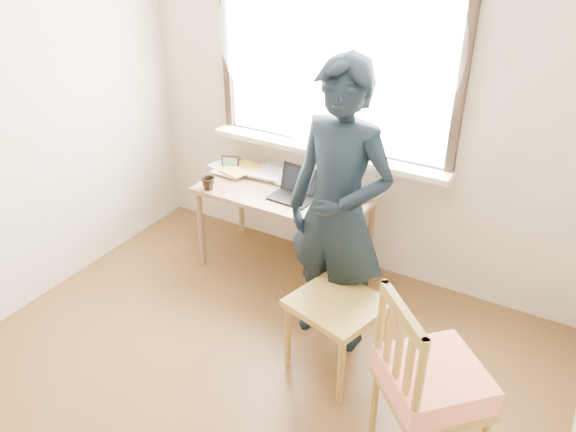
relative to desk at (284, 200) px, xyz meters
The scene contains 13 objects.
room_shell 1.80m from the desk, 75.58° to the right, with size 3.52×4.02×2.61m.
desk is the anchor object (origin of this frame).
laptop 0.17m from the desk, 17.56° to the right, with size 0.32×0.27×0.21m.
mug_white 0.20m from the desk, 114.80° to the left, with size 0.12×0.12×0.09m, color white.
mug_dark 0.57m from the desk, 152.64° to the right, with size 0.10×0.10×0.09m, color black.
mouse 0.47m from the desk, 12.62° to the right, with size 0.10×0.07×0.04m, color black.
desk_clutter 0.40m from the desk, 153.33° to the left, with size 0.82×0.44×0.04m.
book_a 0.42m from the desk, 141.55° to the left, with size 0.21×0.28×0.03m, color white.
book_b 0.52m from the desk, 29.41° to the left, with size 0.18×0.24×0.02m, color white.
picture_frame 0.57m from the desk, 169.63° to the left, with size 0.14×0.07×0.11m.
work_chair 1.11m from the desk, 43.37° to the right, with size 0.59×0.57×0.50m.
side_chair 1.84m from the desk, 37.70° to the right, with size 0.64×0.64×1.01m.
person 0.87m from the desk, 36.29° to the right, with size 0.67×0.44×1.83m, color black.
Camera 1 is at (1.45, -1.50, 2.52)m, focal length 35.00 mm.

